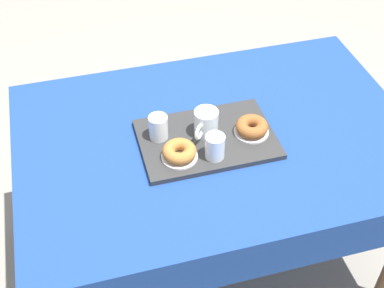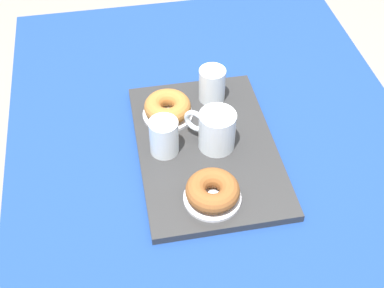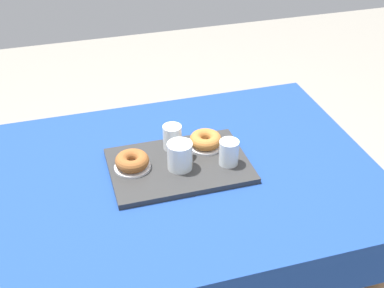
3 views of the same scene
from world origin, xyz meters
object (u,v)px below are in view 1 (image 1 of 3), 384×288
Objects in this scene: tea_mug_left at (206,124)px; water_glass_far at (215,147)px; donut_plate_left at (251,132)px; donut_plate_right at (179,157)px; water_glass_near at (158,128)px; dining_table at (216,153)px; sugar_donut_right at (179,151)px; serving_tray at (207,139)px; sugar_donut_left at (252,127)px.

water_glass_far is (-0.00, -0.12, -0.00)m from tea_mug_left.
donut_plate_right is at bearing -168.99° from donut_plate_left.
tea_mug_left is at bearing -8.98° from water_glass_near.
dining_table is 16.09× the size of water_glass_far.
sugar_donut_right is at bearing 167.75° from water_glass_far.
sugar_donut_right is (0.04, -0.12, -0.01)m from water_glass_near.
serving_tray is at bearing 172.84° from donut_plate_left.
dining_table is at bearing 3.25° from tea_mug_left.
sugar_donut_left is at bearing -7.16° from serving_tray.
dining_table is 0.23m from sugar_donut_right.
serving_tray is 4.24× the size of tea_mug_left.
water_glass_near and water_glass_far have the same top height.
water_glass_far is at bearing -110.82° from dining_table.
tea_mug_left is (0.00, 0.02, 0.05)m from serving_tray.
water_glass_far reaches higher than serving_tray.
donut_plate_left is 0.27m from donut_plate_right.
donut_plate_left is 1.08× the size of sugar_donut_right.
water_glass_far is 0.12m from sugar_donut_right.
tea_mug_left is (-0.04, -0.00, 0.15)m from dining_table.
water_glass_near is 0.13m from donut_plate_right.
sugar_donut_right is at bearing -149.24° from dining_table.
sugar_donut_right is (-0.12, -0.07, 0.04)m from serving_tray.
serving_tray is 5.32× the size of water_glass_far.
serving_tray is 3.82× the size of donut_plate_right.
sugar_donut_left is (0.15, -0.04, -0.02)m from tea_mug_left.
donut_plate_left is (0.11, -0.04, 0.11)m from dining_table.
dining_table is 0.18m from sugar_donut_left.
donut_plate_left is 1.00× the size of donut_plate_right.
water_glass_far reaches higher than sugar_donut_right.
donut_plate_right is (0.04, -0.12, -0.04)m from water_glass_near.
donut_plate_right is at bearing 167.75° from water_glass_far.
water_glass_near reaches higher than sugar_donut_left.
tea_mug_left reaches higher than donut_plate_right.
serving_tray is 0.17m from water_glass_near.
donut_plate_left is at bearing -14.48° from tea_mug_left.
donut_plate_right is at bearing 0.00° from sugar_donut_right.
donut_plate_left is at bearing 11.01° from sugar_donut_right.
water_glass_far is 0.18m from donut_plate_left.
dining_table is 0.11m from serving_tray.
dining_table is at bearing 27.75° from serving_tray.
sugar_donut_right is at bearing -168.99° from sugar_donut_left.
dining_table is 12.41× the size of sugar_donut_left.
sugar_donut_right reaches higher than serving_tray.
donut_plate_right is at bearing -69.81° from water_glass_near.
donut_plate_right is (-0.27, -0.05, 0.00)m from donut_plate_left.
water_glass_near is at bearing 173.50° from dining_table.
donut_plate_right is at bearing -148.18° from serving_tray.
water_glass_far is at bearing -12.25° from donut_plate_right.
tea_mug_left reaches higher than water_glass_near.
sugar_donut_left reaches higher than serving_tray.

